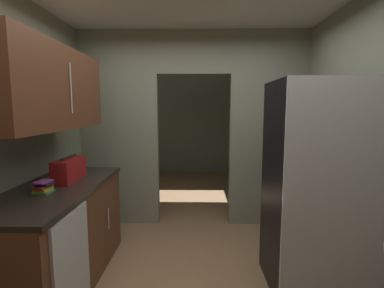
# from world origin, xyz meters

# --- Properties ---
(kitchen_partition) EXTENTS (3.07, 0.12, 2.63)m
(kitchen_partition) POSITION_xyz_m (-0.00, 1.68, 1.41)
(kitchen_partition) COLOR gray
(kitchen_partition) RESTS_ON ground
(adjoining_room_shell) EXTENTS (3.07, 3.33, 2.63)m
(adjoining_room_shell) POSITION_xyz_m (0.00, 3.84, 1.32)
(adjoining_room_shell) COLOR gray
(adjoining_room_shell) RESTS_ON ground
(refrigerator) EXTENTS (0.83, 0.74, 1.84)m
(refrigerator) POSITION_xyz_m (1.12, 0.24, 0.92)
(refrigerator) COLOR black
(refrigerator) RESTS_ON ground
(lower_cabinet_run) EXTENTS (0.69, 1.70, 0.93)m
(lower_cabinet_run) POSITION_xyz_m (-1.19, 0.20, 0.46)
(lower_cabinet_run) COLOR brown
(lower_cabinet_run) RESTS_ON ground
(dishwasher) EXTENTS (0.02, 0.56, 0.87)m
(dishwasher) POSITION_xyz_m (-0.86, -0.28, 0.43)
(dishwasher) COLOR #B7BABC
(dishwasher) RESTS_ON ground
(upper_cabinet_counterside) EXTENTS (0.36, 1.53, 0.70)m
(upper_cabinet_counterside) POSITION_xyz_m (-1.19, 0.20, 1.78)
(upper_cabinet_counterside) COLOR brown
(boombox) EXTENTS (0.17, 0.44, 0.24)m
(boombox) POSITION_xyz_m (-1.16, 0.42, 1.03)
(boombox) COLOR maroon
(boombox) RESTS_ON lower_cabinet_run
(book_stack) EXTENTS (0.14, 0.17, 0.10)m
(book_stack) POSITION_xyz_m (-1.19, 0.01, 0.97)
(book_stack) COLOR #388C47
(book_stack) RESTS_ON lower_cabinet_run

